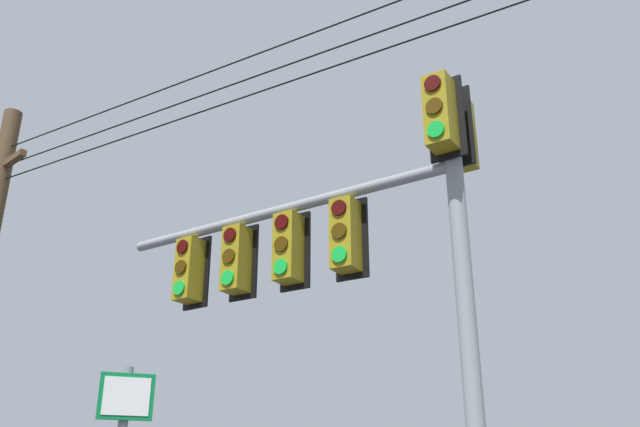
{
  "coord_description": "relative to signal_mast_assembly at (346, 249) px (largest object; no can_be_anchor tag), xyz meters",
  "views": [
    {
      "loc": [
        -5.53,
        -3.11,
        1.87
      ],
      "look_at": [
        0.35,
        2.32,
        5.2
      ],
      "focal_mm": 38.5,
      "sensor_mm": 36.0,
      "label": 1
    }
  ],
  "objects": [
    {
      "name": "signal_mast_assembly",
      "position": [
        0.0,
        0.0,
        0.0
      ],
      "size": [
        1.43,
        5.25,
        6.46
      ],
      "color": "gray",
      "rests_on": "ground"
    }
  ]
}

